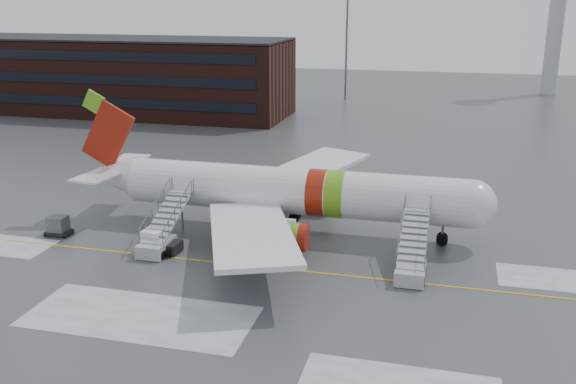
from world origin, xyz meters
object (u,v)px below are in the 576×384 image
(airliner, at_px, (283,191))
(pushback_tug, at_px, (158,242))
(airstair_fwd, at_px, (412,261))
(airstair_aft, at_px, (160,237))
(uld_container, at_px, (58,226))

(airliner, xyz_separation_m, pushback_tug, (-8.02, -6.87, -2.65))
(airstair_fwd, bearing_deg, airstair_aft, 180.00)
(airstair_fwd, relative_size, uld_container, 3.96)
(pushback_tug, bearing_deg, uld_container, 172.28)
(airliner, bearing_deg, airstair_fwd, -30.72)
(airstair_fwd, distance_m, pushback_tug, 19.02)
(airstair_aft, bearing_deg, airliner, 39.23)
(airstair_fwd, distance_m, uld_container, 28.53)
(airstair_fwd, bearing_deg, pushback_tug, -179.00)
(airstair_aft, relative_size, uld_container, 3.96)
(airstair_fwd, xyz_separation_m, pushback_tug, (-19.02, -0.33, -0.30))
(airstair_aft, distance_m, pushback_tug, 0.45)
(airliner, bearing_deg, pushback_tug, -139.42)
(airstair_aft, xyz_separation_m, pushback_tug, (-0.02, -0.33, -0.30))
(airliner, bearing_deg, airstair_aft, -140.77)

